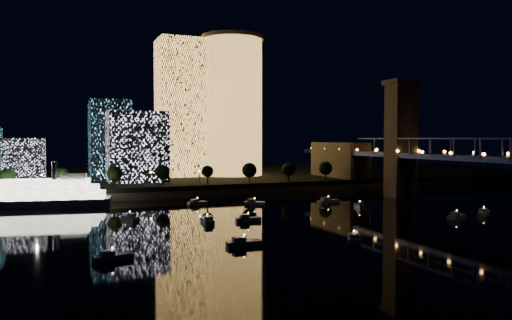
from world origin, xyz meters
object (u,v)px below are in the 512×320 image
Objects in this scene: tower_cylindrical at (233,106)px; tower_rectangular at (180,108)px; riverboat at (29,195)px; truss_bridge at (487,164)px.

tower_rectangular is at bearing 171.36° from tower_cylindrical.
tower_rectangular is 1.25× the size of riverboat.
truss_bridge is at bearing -60.41° from tower_rectangular.
riverboat is (-99.50, -57.75, -38.49)m from tower_cylindrical.
riverboat is at bearing -138.84° from tower_rectangular.
riverboat is at bearing 154.02° from truss_bridge.
tower_rectangular is 101.29m from riverboat.
riverboat is (-71.02, -62.08, -36.88)m from tower_rectangular.
truss_bridge reaches higher than riverboat.
tower_rectangular is 155.75m from truss_bridge.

